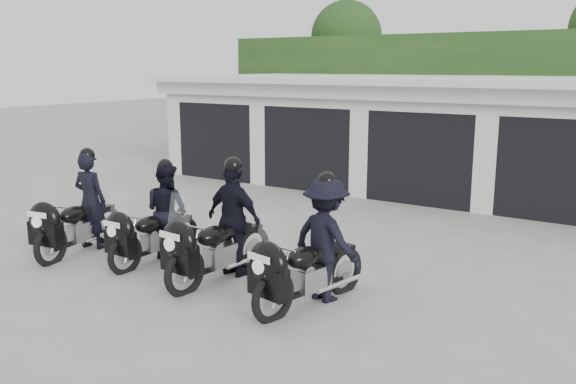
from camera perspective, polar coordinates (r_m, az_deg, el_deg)
The scene contains 7 objects.
ground at distance 10.15m, azimuth 0.46°, elevation -7.01°, with size 80.00×80.00×0.00m, color #9D9E98.
garage_block at distance 17.05m, azimuth 15.35°, elevation 5.15°, with size 16.40×6.80×2.96m.
background_vegetation at distance 21.55m, azimuth 20.60°, elevation 9.71°, with size 20.00×3.90×5.80m.
police_bike_a at distance 11.35m, azimuth -18.96°, elevation -1.68°, with size 0.89×2.16×1.89m.
police_bike_b at distance 10.53m, azimuth -11.94°, elevation -2.32°, with size 0.81×2.04×1.78m.
police_bike_c at distance 9.45m, azimuth -5.83°, elevation -3.25°, with size 1.11×2.24×1.95m.
police_bike_d at distance 8.45m, azimuth 2.80°, elevation -5.15°, with size 1.23×2.16×1.90m.
Camera 1 is at (5.20, -8.08, 3.27)m, focal length 38.00 mm.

